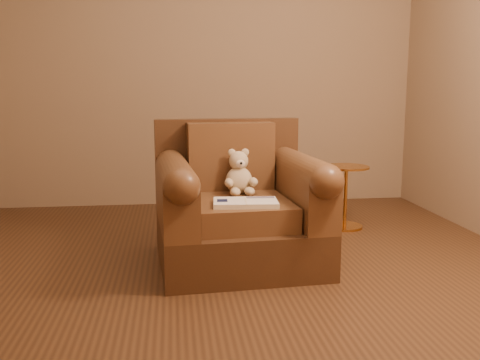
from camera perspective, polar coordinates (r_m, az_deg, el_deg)
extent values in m
plane|color=#4C2F1A|center=(3.30, -1.56, -9.77)|extent=(4.00, 4.00, 0.00)
cube|color=#92775A|center=(5.11, -3.92, 12.56)|extent=(4.00, 0.02, 2.70)
cube|color=#452917|center=(3.41, -0.11, -6.61)|extent=(1.06, 1.01, 0.28)
cube|color=#452917|center=(3.73, -1.37, 1.82)|extent=(1.00, 0.17, 0.62)
cube|color=brown|center=(3.31, 0.06, -3.30)|extent=(0.62, 0.73, 0.15)
cube|color=brown|center=(3.59, -1.02, 2.56)|extent=(0.59, 0.20, 0.45)
cube|color=brown|center=(3.24, -6.85, -2.14)|extent=(0.26, 0.86, 0.32)
cube|color=brown|center=(3.39, 6.66, -1.59)|extent=(0.26, 0.86, 0.32)
cylinder|color=brown|center=(3.21, -6.91, 0.64)|extent=(0.26, 0.86, 0.20)
cylinder|color=brown|center=(3.37, 6.71, 1.06)|extent=(0.26, 0.86, 0.20)
ellipsoid|color=#CBB48E|center=(3.47, -0.11, -0.05)|extent=(0.17, 0.16, 0.18)
sphere|color=#CBB48E|center=(3.46, -0.15, 2.06)|extent=(0.13, 0.13, 0.13)
ellipsoid|color=#CBB48E|center=(3.45, -0.89, 2.92)|extent=(0.05, 0.03, 0.05)
ellipsoid|color=#CBB48E|center=(3.47, 0.55, 2.96)|extent=(0.05, 0.03, 0.05)
ellipsoid|color=beige|center=(3.40, 0.06, 1.74)|extent=(0.06, 0.04, 0.05)
sphere|color=black|center=(3.38, 0.13, 1.80)|extent=(0.02, 0.02, 0.02)
ellipsoid|color=#CBB48E|center=(3.38, -1.19, -0.30)|extent=(0.06, 0.11, 0.06)
ellipsoid|color=#CBB48E|center=(3.42, 1.44, -0.21)|extent=(0.06, 0.11, 0.06)
ellipsoid|color=#CBB48E|center=(3.37, -0.52, -1.29)|extent=(0.07, 0.11, 0.06)
ellipsoid|color=#CBB48E|center=(3.39, 1.02, -1.23)|extent=(0.07, 0.11, 0.06)
cube|color=beige|center=(3.12, 0.59, -2.47)|extent=(0.39, 0.25, 0.03)
cube|color=white|center=(3.12, -1.13, -2.22)|extent=(0.20, 0.24, 0.00)
cube|color=white|center=(3.13, 2.31, -2.19)|extent=(0.20, 0.24, 0.00)
cube|color=beige|center=(3.12, 0.59, -2.19)|extent=(0.03, 0.23, 0.00)
cube|color=#0F1638|center=(3.11, -1.91, -2.20)|extent=(0.07, 0.08, 0.00)
cube|color=slate|center=(3.20, 2.19, -1.86)|extent=(0.17, 0.06, 0.00)
cylinder|color=#CD8838|center=(4.37, 11.07, -4.87)|extent=(0.28, 0.28, 0.02)
cylinder|color=#CD8838|center=(4.31, 11.18, -1.81)|extent=(0.03, 0.03, 0.46)
cylinder|color=#CD8838|center=(4.27, 11.28, 1.37)|extent=(0.36, 0.36, 0.02)
cylinder|color=#CD8838|center=(4.27, 11.28, 1.21)|extent=(0.03, 0.03, 0.02)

